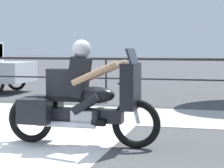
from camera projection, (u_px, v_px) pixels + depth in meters
name	position (u px, v px, depth m)	size (l,w,h in m)	color
ground_plane	(15.00, 148.00, 6.53)	(120.00, 120.00, 0.00)	#424244
sidewalk_band	(84.00, 114.00, 9.81)	(44.00, 2.40, 0.01)	#A8A59E
fence_railing	(106.00, 67.00, 11.56)	(36.00, 0.05, 1.22)	#232326
motorcycle	(81.00, 99.00, 6.65)	(2.43, 0.76, 1.62)	black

